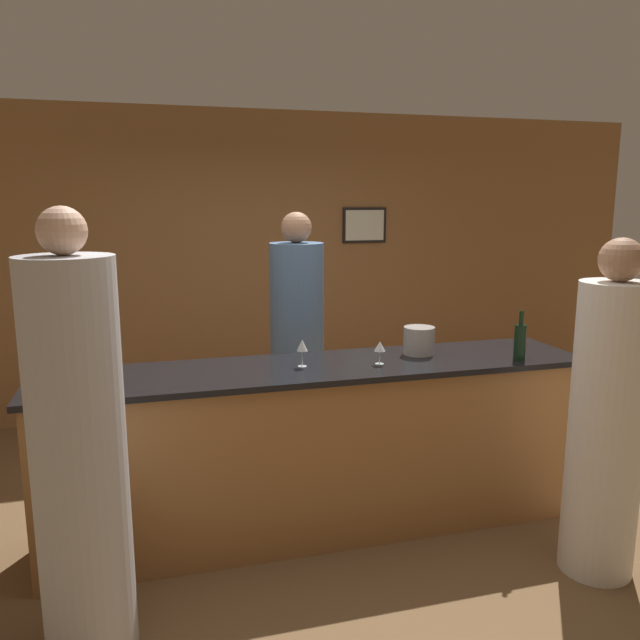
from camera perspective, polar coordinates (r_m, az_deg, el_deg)
ground_plane at (r=4.07m, az=-0.01°, el=-18.33°), size 14.00×14.00×0.00m
back_wall at (r=5.92m, az=-6.25°, el=5.14°), size 8.00×0.08×2.80m
bar_counter at (r=3.84m, az=-0.01°, el=-11.56°), size 3.24×0.67×1.03m
bartender at (r=4.55m, az=-2.10°, el=-3.16°), size 0.39×0.39×1.91m
guest_0 at (r=3.64m, az=24.72°, el=-8.63°), size 0.38×0.38×1.81m
guest_1 at (r=2.90m, az=-21.14°, el=-11.63°), size 0.40×0.40×1.97m
wine_bottle_0 at (r=3.96m, az=17.81°, el=-1.85°), size 0.07×0.07×0.30m
ice_bucket at (r=3.97m, az=9.04°, el=-1.86°), size 0.19×0.19×0.17m
wine_glass_0 at (r=3.61m, az=-1.64°, el=-2.42°), size 0.06×0.06×0.16m
wine_glass_1 at (r=3.68m, az=5.49°, el=-2.50°), size 0.07×0.07×0.14m
wine_glass_2 at (r=3.43m, az=-23.96°, el=-3.98°), size 0.07×0.07×0.17m
wine_glass_3 at (r=3.46m, az=-20.31°, el=-3.73°), size 0.07×0.07×0.16m
wine_glass_4 at (r=3.51m, az=-22.36°, el=-3.51°), size 0.08×0.08×0.17m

